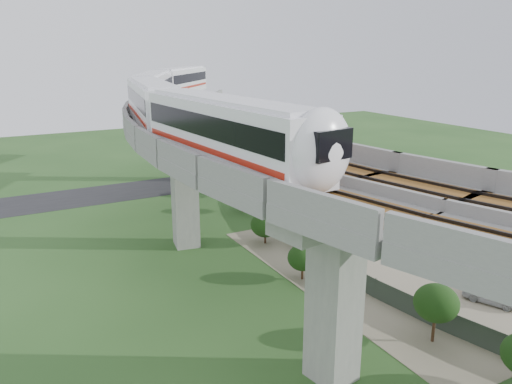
# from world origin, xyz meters

# --- Properties ---
(ground) EXTENTS (160.00, 160.00, 0.00)m
(ground) POSITION_xyz_m (0.00, 0.00, 0.00)
(ground) COLOR #274B1E
(ground) RESTS_ON ground
(dirt_lot) EXTENTS (18.00, 26.00, 0.04)m
(dirt_lot) POSITION_xyz_m (14.00, -2.00, 0.02)
(dirt_lot) COLOR gray
(dirt_lot) RESTS_ON ground
(asphalt_road) EXTENTS (60.00, 8.00, 0.03)m
(asphalt_road) POSITION_xyz_m (0.00, 30.00, 0.01)
(asphalt_road) COLOR #232326
(asphalt_road) RESTS_ON ground
(viaduct) EXTENTS (19.58, 73.98, 11.40)m
(viaduct) POSITION_xyz_m (3.84, 0.00, 9.05)
(viaduct) COLOR #99968E
(viaduct) RESTS_ON ground
(metro_train) EXTENTS (21.42, 58.65, 3.64)m
(metro_train) POSITION_xyz_m (2.88, 17.21, 12.31)
(metro_train) COLOR white
(metro_train) RESTS_ON ground
(fence) EXTENTS (3.87, 38.73, 1.50)m
(fence) POSITION_xyz_m (9.75, 0.00, 0.75)
(fence) COLOR #2D382D
(fence) RESTS_ON ground
(tree_0) EXTENTS (2.51, 2.51, 3.42)m
(tree_0) POSITION_xyz_m (11.97, 21.72, 2.35)
(tree_0) COLOR #382314
(tree_0) RESTS_ON ground
(tree_1) EXTENTS (2.23, 2.23, 3.07)m
(tree_1) POSITION_xyz_m (9.39, 16.23, 2.12)
(tree_1) COLOR #382314
(tree_1) RESTS_ON ground
(tree_2) EXTENTS (2.58, 2.58, 2.86)m
(tree_2) POSITION_xyz_m (7.07, 7.36, 1.76)
(tree_2) COLOR #382314
(tree_2) RESTS_ON ground
(tree_3) EXTENTS (2.25, 2.25, 2.69)m
(tree_3) POSITION_xyz_m (5.98, -0.13, 1.73)
(tree_3) COLOR #382314
(tree_3) RESTS_ON ground
(tree_4) EXTENTS (2.57, 2.57, 3.61)m
(tree_4) POSITION_xyz_m (8.08, -10.64, 2.51)
(tree_4) COLOR #382314
(tree_4) RESTS_ON ground
(car_white) EXTENTS (2.71, 3.77, 1.19)m
(car_white) POSITION_xyz_m (15.09, -9.21, 0.64)
(car_white) COLOR silver
(car_white) RESTS_ON dirt_lot
(car_red) EXTENTS (2.74, 3.55, 1.12)m
(car_red) POSITION_xyz_m (16.12, -8.14, 0.60)
(car_red) COLOR #B71014
(car_red) RESTS_ON dirt_lot
(car_dark) EXTENTS (3.91, 2.12, 1.08)m
(car_dark) POSITION_xyz_m (13.74, 2.29, 0.58)
(car_dark) COLOR black
(car_dark) RESTS_ON dirt_lot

